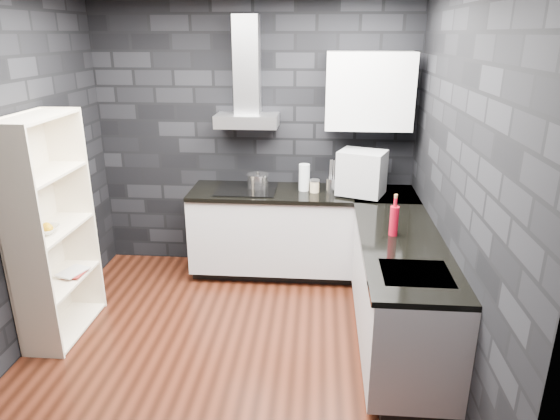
# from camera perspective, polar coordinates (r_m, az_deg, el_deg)

# --- Properties ---
(ground) EXTENTS (3.20, 3.20, 0.00)m
(ground) POSITION_cam_1_polar(r_m,az_deg,el_deg) (4.15, -5.52, -15.12)
(ground) COLOR #401A0F
(wall_back) EXTENTS (3.20, 0.05, 2.70)m
(wall_back) POSITION_cam_1_polar(r_m,az_deg,el_deg) (5.12, -2.86, 8.22)
(wall_back) COLOR black
(wall_back) RESTS_ON ground
(wall_front) EXTENTS (3.20, 0.05, 2.70)m
(wall_front) POSITION_cam_1_polar(r_m,az_deg,el_deg) (2.11, -14.46, -9.67)
(wall_front) COLOR black
(wall_front) RESTS_ON ground
(wall_left) EXTENTS (0.05, 3.20, 2.70)m
(wall_left) POSITION_cam_1_polar(r_m,az_deg,el_deg) (4.18, -28.71, 3.20)
(wall_left) COLOR black
(wall_left) RESTS_ON ground
(wall_right) EXTENTS (0.05, 3.20, 2.70)m
(wall_right) POSITION_cam_1_polar(r_m,az_deg,el_deg) (3.63, 19.89, 2.28)
(wall_right) COLOR black
(wall_right) RESTS_ON ground
(toekick_back) EXTENTS (2.18, 0.50, 0.10)m
(toekick_back) POSITION_cam_1_polar(r_m,az_deg,el_deg) (5.23, 2.45, -6.61)
(toekick_back) COLOR black
(toekick_back) RESTS_ON ground
(toekick_right) EXTENTS (0.50, 1.78, 0.10)m
(toekick_right) POSITION_cam_1_polar(r_m,az_deg,el_deg) (4.21, 13.59, -14.30)
(toekick_right) COLOR black
(toekick_right) RESTS_ON ground
(counter_back_cab) EXTENTS (2.20, 0.60, 0.76)m
(counter_back_cab) POSITION_cam_1_polar(r_m,az_deg,el_deg) (5.02, 2.50, -2.40)
(counter_back_cab) COLOR silver
(counter_back_cab) RESTS_ON ground
(counter_right_cab) EXTENTS (0.60, 1.80, 0.76)m
(counter_right_cab) POSITION_cam_1_polar(r_m,az_deg,el_deg) (3.98, 13.51, -9.15)
(counter_right_cab) COLOR silver
(counter_right_cab) RESTS_ON ground
(counter_back_top) EXTENTS (2.20, 0.62, 0.04)m
(counter_back_top) POSITION_cam_1_polar(r_m,az_deg,el_deg) (4.87, 2.57, 1.92)
(counter_back_top) COLOR black
(counter_back_top) RESTS_ON counter_back_cab
(counter_right_top) EXTENTS (0.62, 1.80, 0.04)m
(counter_right_top) POSITION_cam_1_polar(r_m,az_deg,el_deg) (3.81, 13.83, -3.85)
(counter_right_top) COLOR black
(counter_right_top) RESTS_ON counter_right_cab
(counter_corner_top) EXTENTS (0.62, 0.62, 0.04)m
(counter_corner_top) POSITION_cam_1_polar(r_m,az_deg,el_deg) (4.92, 11.92, 1.69)
(counter_corner_top) COLOR black
(counter_corner_top) RESTS_ON counter_right_cab
(hood_body) EXTENTS (0.60, 0.34, 0.12)m
(hood_body) POSITION_cam_1_polar(r_m,az_deg,el_deg) (4.90, -3.79, 10.18)
(hood_body) COLOR silver
(hood_body) RESTS_ON wall_back
(hood_chimney) EXTENTS (0.24, 0.20, 0.90)m
(hood_chimney) POSITION_cam_1_polar(r_m,az_deg,el_deg) (4.91, -3.80, 16.19)
(hood_chimney) COLOR silver
(hood_chimney) RESTS_ON hood_body
(upper_cabinet) EXTENTS (0.80, 0.35, 0.70)m
(upper_cabinet) POSITION_cam_1_polar(r_m,az_deg,el_deg) (4.82, 10.15, 13.25)
(upper_cabinet) COLOR silver
(upper_cabinet) RESTS_ON wall_back
(cooktop) EXTENTS (0.58, 0.50, 0.01)m
(cooktop) POSITION_cam_1_polar(r_m,az_deg,el_deg) (4.92, -3.84, 2.40)
(cooktop) COLOR black
(cooktop) RESTS_ON counter_back_top
(sink_rim) EXTENTS (0.44, 0.40, 0.01)m
(sink_rim) POSITION_cam_1_polar(r_m,az_deg,el_deg) (3.36, 15.27, -7.01)
(sink_rim) COLOR silver
(sink_rim) RESTS_ON counter_right_top
(pot) EXTENTS (0.25, 0.25, 0.12)m
(pot) POSITION_cam_1_polar(r_m,az_deg,el_deg) (4.94, -2.55, 3.29)
(pot) COLOR silver
(pot) RESTS_ON cooktop
(glass_vase) EXTENTS (0.14, 0.14, 0.26)m
(glass_vase) POSITION_cam_1_polar(r_m,az_deg,el_deg) (4.87, 2.79, 3.75)
(glass_vase) COLOR white
(glass_vase) RESTS_ON counter_back_top
(storage_jar) EXTENTS (0.12, 0.12, 0.11)m
(storage_jar) POSITION_cam_1_polar(r_m,az_deg,el_deg) (4.84, 3.97, 2.68)
(storage_jar) COLOR #CDB590
(storage_jar) RESTS_ON counter_back_top
(utensil_crock) EXTENTS (0.14, 0.14, 0.14)m
(utensil_crock) POSITION_cam_1_polar(r_m,az_deg,el_deg) (4.85, 5.87, 2.84)
(utensil_crock) COLOR silver
(utensil_crock) RESTS_ON counter_back_top
(appliance_garage) EXTENTS (0.50, 0.44, 0.41)m
(appliance_garage) POSITION_cam_1_polar(r_m,az_deg,el_deg) (4.73, 9.33, 4.23)
(appliance_garage) COLOR #A5A7AC
(appliance_garage) RESTS_ON counter_back_top
(red_bottle) EXTENTS (0.08, 0.08, 0.23)m
(red_bottle) POSITION_cam_1_polar(r_m,az_deg,el_deg) (3.87, 12.89, -1.23)
(red_bottle) COLOR #A3091D
(red_bottle) RESTS_ON counter_right_top
(bookshelf) EXTENTS (0.38, 0.81, 1.80)m
(bookshelf) POSITION_cam_1_polar(r_m,az_deg,el_deg) (4.30, -24.64, -2.10)
(bookshelf) COLOR white
(bookshelf) RESTS_ON ground
(fruit_bowl) EXTENTS (0.22, 0.22, 0.05)m
(fruit_bowl) POSITION_cam_1_polar(r_m,az_deg,el_deg) (4.21, -25.29, -2.08)
(fruit_bowl) COLOR silver
(fruit_bowl) RESTS_ON bookshelf
(book_red) EXTENTS (0.16, 0.03, 0.21)m
(book_red) POSITION_cam_1_polar(r_m,az_deg,el_deg) (4.51, -23.39, -5.46)
(book_red) COLOR maroon
(book_red) RESTS_ON bookshelf
(book_second) EXTENTS (0.17, 0.07, 0.23)m
(book_second) POSITION_cam_1_polar(r_m,az_deg,el_deg) (4.53, -23.54, -5.09)
(book_second) COLOR #B2B2B2
(book_second) RESTS_ON bookshelf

